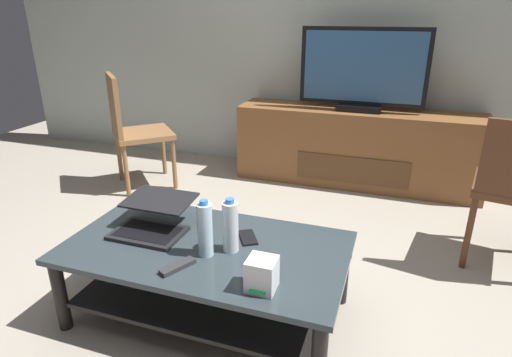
{
  "coord_description": "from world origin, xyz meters",
  "views": [
    {
      "loc": [
        0.65,
        -1.6,
        1.39
      ],
      "look_at": [
        -0.05,
        0.43,
        0.53
      ],
      "focal_mm": 29.86,
      "sensor_mm": 36.0,
      "label": 1
    }
  ],
  "objects": [
    {
      "name": "media_cabinet",
      "position": [
        0.34,
        1.89,
        0.32
      ],
      "size": [
        1.97,
        0.43,
        0.63
      ],
      "color": "brown",
      "rests_on": "ground"
    },
    {
      "name": "back_wall",
      "position": [
        0.0,
        2.21,
        1.4
      ],
      "size": [
        6.4,
        0.12,
        2.8
      ],
      "primitive_type": "cube",
      "color": "#A8B2A8",
      "rests_on": "ground"
    },
    {
      "name": "coffee_table",
      "position": [
        -0.12,
        -0.07,
        0.27
      ],
      "size": [
        1.28,
        0.71,
        0.38
      ],
      "color": "#2D383D",
      "rests_on": "ground"
    },
    {
      "name": "television",
      "position": [
        0.34,
        1.87,
        0.94
      ],
      "size": [
        0.98,
        0.2,
        0.64
      ],
      "color": "black",
      "rests_on": "media_cabinet"
    },
    {
      "name": "laptop",
      "position": [
        -0.42,
        -0.02,
        0.44
      ],
      "size": [
        0.33,
        0.35,
        0.15
      ],
      "color": "black",
      "rests_on": "coffee_table"
    },
    {
      "name": "side_chair",
      "position": [
        -1.38,
        1.23,
        0.52
      ],
      "size": [
        0.62,
        0.62,
        0.93
      ],
      "color": "brown",
      "rests_on": "ground"
    },
    {
      "name": "water_bottle_far",
      "position": [
        -0.08,
        -0.14,
        0.51
      ],
      "size": [
        0.07,
        0.07,
        0.26
      ],
      "color": "silver",
      "rests_on": "coffee_table"
    },
    {
      "name": "router_box",
      "position": [
        0.23,
        -0.3,
        0.45
      ],
      "size": [
        0.11,
        0.11,
        0.13
      ],
      "color": "silver",
      "rests_on": "coffee_table"
    },
    {
      "name": "tv_remote",
      "position": [
        -0.15,
        -0.28,
        0.39
      ],
      "size": [
        0.11,
        0.16,
        0.02
      ],
      "primitive_type": "cube",
      "rotation": [
        0.0,
        0.0,
        -0.46
      ],
      "color": "#2D2D30",
      "rests_on": "coffee_table"
    },
    {
      "name": "water_bottle_near",
      "position": [
        0.01,
        -0.07,
        0.5
      ],
      "size": [
        0.07,
        0.07,
        0.25
      ],
      "color": "silver",
      "rests_on": "coffee_table"
    },
    {
      "name": "ground_plane",
      "position": [
        0.0,
        0.0,
        0.0
      ],
      "size": [
        7.68,
        7.68,
        0.0
      ],
      "primitive_type": "plane",
      "color": "#9E9384"
    },
    {
      "name": "cell_phone",
      "position": [
        0.04,
        0.05,
        0.39
      ],
      "size": [
        0.13,
        0.16,
        0.01
      ],
      "primitive_type": "cube",
      "rotation": [
        0.0,
        0.0,
        0.55
      ],
      "color": "black",
      "rests_on": "coffee_table"
    }
  ]
}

